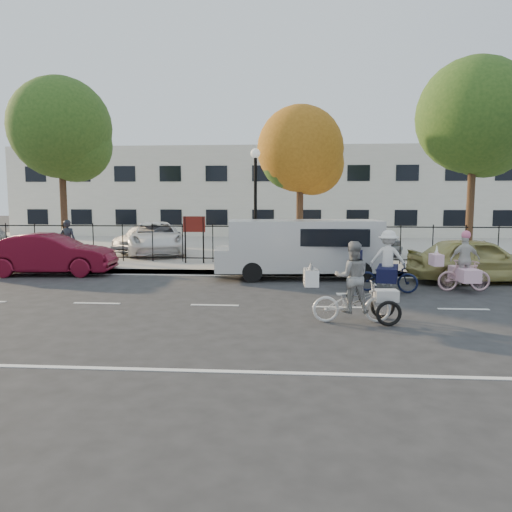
# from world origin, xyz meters

# --- Properties ---
(ground) EXTENTS (120.00, 120.00, 0.00)m
(ground) POSITION_xyz_m (0.00, 0.00, 0.00)
(ground) COLOR #333334
(road_markings) EXTENTS (60.00, 9.52, 0.01)m
(road_markings) POSITION_xyz_m (0.00, 0.00, 0.01)
(road_markings) COLOR silver
(road_markings) RESTS_ON ground
(curb) EXTENTS (60.00, 0.10, 0.15)m
(curb) POSITION_xyz_m (0.00, 5.05, 0.07)
(curb) COLOR #A8A399
(curb) RESTS_ON ground
(sidewalk) EXTENTS (60.00, 2.20, 0.15)m
(sidewalk) POSITION_xyz_m (0.00, 6.10, 0.07)
(sidewalk) COLOR #A8A399
(sidewalk) RESTS_ON ground
(parking_lot) EXTENTS (60.00, 15.60, 0.15)m
(parking_lot) POSITION_xyz_m (0.00, 15.00, 0.07)
(parking_lot) COLOR #A8A399
(parking_lot) RESTS_ON ground
(iron_fence) EXTENTS (58.00, 0.06, 1.50)m
(iron_fence) POSITION_xyz_m (0.00, 7.20, 0.90)
(iron_fence) COLOR black
(iron_fence) RESTS_ON sidewalk
(building) EXTENTS (34.00, 10.00, 6.00)m
(building) POSITION_xyz_m (0.00, 25.00, 3.00)
(building) COLOR silver
(building) RESTS_ON ground
(lamppost) EXTENTS (0.36, 0.36, 4.33)m
(lamppost) POSITION_xyz_m (0.50, 6.80, 3.11)
(lamppost) COLOR black
(lamppost) RESTS_ON sidewalk
(street_sign) EXTENTS (0.85, 0.06, 1.80)m
(street_sign) POSITION_xyz_m (-1.85, 6.80, 1.42)
(street_sign) COLOR black
(street_sign) RESTS_ON sidewalk
(zebra_trike) EXTENTS (2.03, 0.78, 1.74)m
(zebra_trike) POSITION_xyz_m (3.19, -1.45, 0.67)
(zebra_trike) COLOR silver
(zebra_trike) RESTS_ON ground
(unicorn_bike) EXTENTS (1.73, 1.21, 1.74)m
(unicorn_bike) POSITION_xyz_m (6.76, 2.39, 0.64)
(unicorn_bike) COLOR beige
(unicorn_bike) RESTS_ON ground
(bull_bike) EXTENTS (1.94, 1.35, 1.75)m
(bull_bike) POSITION_xyz_m (4.56, 2.11, 0.70)
(bull_bike) COLOR #0F1533
(bull_bike) RESTS_ON ground
(white_van) EXTENTS (5.55, 2.31, 1.92)m
(white_van) POSITION_xyz_m (2.19, 4.45, 1.06)
(white_van) COLOR silver
(white_van) RESTS_ON ground
(red_sedan) EXTENTS (4.45, 1.92, 1.42)m
(red_sedan) POSITION_xyz_m (-6.43, 4.50, 0.71)
(red_sedan) COLOR #5B0A1C
(red_sedan) RESTS_ON ground
(gold_sedan) EXTENTS (4.35, 2.12, 1.43)m
(gold_sedan) POSITION_xyz_m (7.69, 3.96, 0.71)
(gold_sedan) COLOR tan
(gold_sedan) RESTS_ON ground
(pedestrian) EXTENTS (0.61, 0.40, 1.66)m
(pedestrian) POSITION_xyz_m (-6.86, 6.80, 0.98)
(pedestrian) COLOR black
(pedestrian) RESTS_ON sidewalk
(lot_car_b) EXTENTS (3.91, 5.64, 1.43)m
(lot_car_b) POSITION_xyz_m (-4.26, 9.91, 0.87)
(lot_car_b) COLOR white
(lot_car_b) RESTS_ON parking_lot
(lot_car_c) EXTENTS (2.41, 3.86, 1.20)m
(lot_car_c) POSITION_xyz_m (-4.72, 10.33, 0.75)
(lot_car_c) COLOR #4F5157
(lot_car_c) RESTS_ON parking_lot
(lot_car_d) EXTENTS (3.00, 4.58, 1.45)m
(lot_car_d) POSITION_xyz_m (5.13, 10.61, 0.88)
(lot_car_d) COLOR #A0A4A8
(lot_car_d) RESTS_ON parking_lot
(tree_west) EXTENTS (4.13, 4.13, 7.57)m
(tree_west) POSITION_xyz_m (-7.48, 8.26, 5.30)
(tree_west) COLOR #442D1D
(tree_west) RESTS_ON ground
(tree_mid) EXTENTS (3.48, 3.44, 6.31)m
(tree_mid) POSITION_xyz_m (2.33, 8.26, 4.41)
(tree_mid) COLOR #442D1D
(tree_mid) RESTS_ON ground
(tree_east) EXTENTS (4.24, 4.24, 7.78)m
(tree_east) POSITION_xyz_m (8.69, 7.36, 5.44)
(tree_east) COLOR #442D1D
(tree_east) RESTS_ON ground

